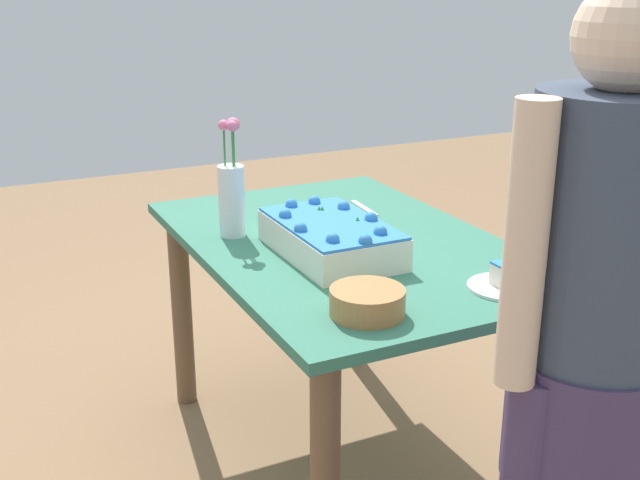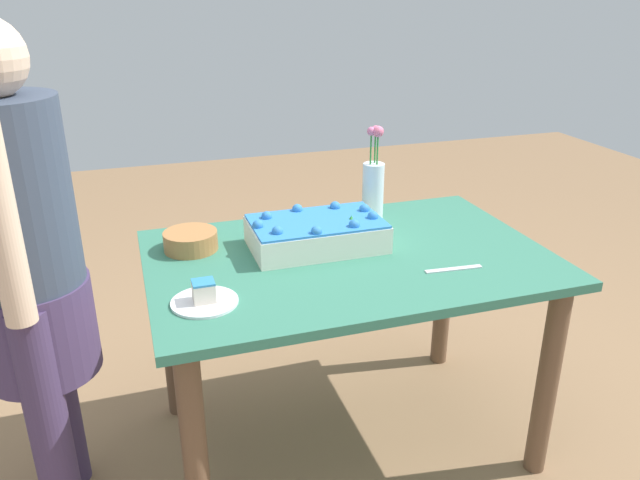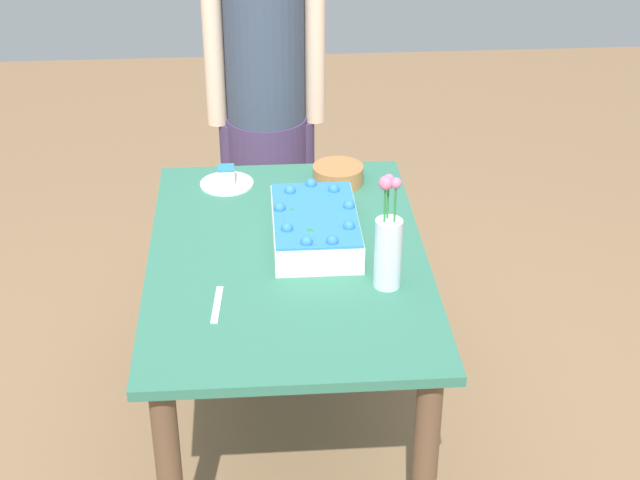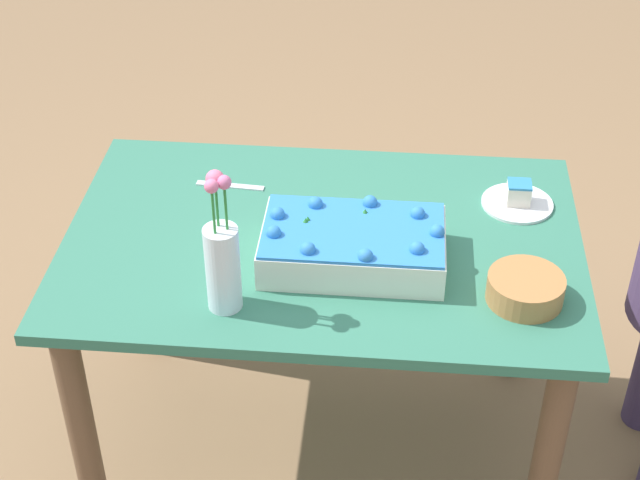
# 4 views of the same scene
# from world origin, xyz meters

# --- Properties ---
(ground_plane) EXTENTS (8.00, 8.00, 0.00)m
(ground_plane) POSITION_xyz_m (0.00, 0.00, 0.00)
(ground_plane) COLOR #8F6C4B
(dining_table) EXTENTS (1.29, 0.85, 0.74)m
(dining_table) POSITION_xyz_m (0.00, 0.00, 0.61)
(dining_table) COLOR #34745C
(dining_table) RESTS_ON ground_plane
(sheet_cake) EXTENTS (0.44, 0.26, 0.12)m
(sheet_cake) POSITION_xyz_m (0.08, -0.09, 0.79)
(sheet_cake) COLOR white
(sheet_cake) RESTS_ON dining_table
(serving_plate_with_slice) EXTENTS (0.19, 0.19, 0.07)m
(serving_plate_with_slice) POSITION_xyz_m (0.49, 0.19, 0.75)
(serving_plate_with_slice) COLOR white
(serving_plate_with_slice) RESTS_ON dining_table
(cake_knife) EXTENTS (0.19, 0.03, 0.00)m
(cake_knife) POSITION_xyz_m (-0.27, 0.21, 0.74)
(cake_knife) COLOR silver
(cake_knife) RESTS_ON dining_table
(flower_vase) EXTENTS (0.08, 0.08, 0.35)m
(flower_vase) POSITION_xyz_m (-0.20, -0.28, 0.86)
(flower_vase) COLOR white
(flower_vase) RESTS_ON dining_table
(fruit_bowl) EXTENTS (0.18, 0.18, 0.06)m
(fruit_bowl) POSITION_xyz_m (0.48, -0.20, 0.77)
(fruit_bowl) COLOR #B37541
(fruit_bowl) RESTS_ON dining_table
(person_standing) EXTENTS (0.31, 0.45, 1.49)m
(person_standing) POSITION_xyz_m (0.94, 0.04, 0.85)
(person_standing) COLOR #45345A
(person_standing) RESTS_ON ground_plane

